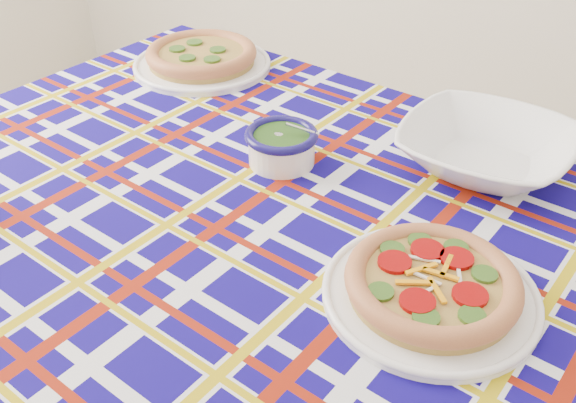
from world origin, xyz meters
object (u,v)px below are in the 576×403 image
at_px(dining_table, 316,273).
at_px(pesto_bowl, 282,143).
at_px(serving_bowl, 486,149).
at_px(main_focaccia_plate, 432,282).

relative_size(dining_table, pesto_bowl, 14.25).
relative_size(dining_table, serving_bowl, 6.26).
height_order(main_focaccia_plate, pesto_bowl, pesto_bowl).
height_order(main_focaccia_plate, serving_bowl, serving_bowl).
height_order(dining_table, pesto_bowl, pesto_bowl).
bearing_deg(pesto_bowl, main_focaccia_plate, -38.13).
distance_m(dining_table, main_focaccia_plate, 0.25).
bearing_deg(main_focaccia_plate, pesto_bowl, 141.87).
bearing_deg(serving_bowl, pesto_bowl, -160.57).
xyz_separation_m(pesto_bowl, serving_bowl, (0.36, 0.13, -0.00)).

